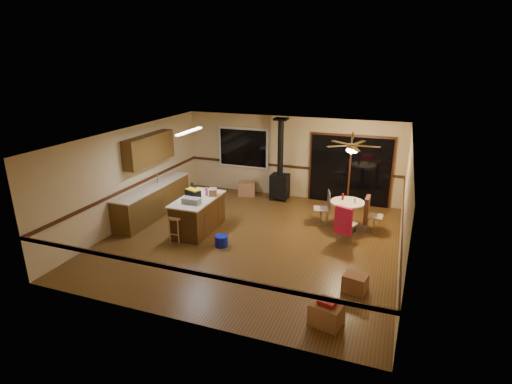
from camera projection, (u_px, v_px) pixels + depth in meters
The scene contains 35 objects.
floor at pixel (252, 239), 10.05m from camera, with size 7.00×7.00×0.00m, color #543717.
ceiling at pixel (252, 137), 9.22m from camera, with size 7.00×7.00×0.00m, color silver.
wall_back at pixel (290, 157), 12.75m from camera, with size 7.00×7.00×0.00m, color tan.
wall_front at pixel (176, 254), 6.52m from camera, with size 7.00×7.00×0.00m, color tan.
wall_left at pixel (131, 176), 10.77m from camera, with size 7.00×7.00×0.00m, color tan.
wall_right at pixel (405, 208), 8.50m from camera, with size 7.00×7.00×0.00m, color tan.
chair_rail at pixel (252, 202), 9.73m from camera, with size 7.00×7.00×0.08m, color #371A0D, non-canonical shape.
window at pixel (243, 148), 13.16m from camera, with size 1.72×0.10×1.32m, color black.
sliding_door at pixel (350, 171), 12.16m from camera, with size 2.52×0.10×2.10m, color black.
lower_cabinets at pixel (153, 201), 11.40m from camera, with size 0.60×3.00×0.86m, color #553915.
countertop at pixel (152, 186), 11.25m from camera, with size 0.64×3.04×0.04m, color beige.
upper_cabinets at pixel (149, 149), 11.14m from camera, with size 0.35×2.00×0.80m, color #553915.
kitchen_island at pixel (198, 214), 10.39m from camera, with size 0.88×1.68×0.90m.
wood_stove at pixel (280, 178), 12.59m from camera, with size 0.55×0.50×2.52m.
ceiling_fan at pixel (352, 148), 9.90m from camera, with size 0.24×0.24×0.55m.
fluorescent_strip at pixel (189, 131), 10.08m from camera, with size 0.10×1.20×0.04m, color white.
toolbox_grey at pixel (191, 201), 9.89m from camera, with size 0.44×0.24×0.14m, color slate.
toolbox_black at pixel (193, 194), 10.21m from camera, with size 0.40×0.21×0.22m, color black.
toolbox_yellow_lid at pixel (193, 190), 10.17m from camera, with size 0.36×0.19×0.03m, color gold.
box_on_island at pixel (213, 192), 10.45m from camera, with size 0.19×0.27×0.18m, color #956442.
bottle_dark at pixel (192, 188), 10.61m from camera, with size 0.09×0.09×0.30m, color black.
bottle_pink at pixel (207, 192), 10.42m from camera, with size 0.07×0.07×0.22m, color #D84C8C.
bottle_white at pixel (210, 192), 10.47m from camera, with size 0.06×0.06×0.17m, color white.
bar_stool at pixel (176, 229), 9.84m from camera, with size 0.36×0.36×0.65m, color tan.
blue_bucket at pixel (221, 241), 9.64m from camera, with size 0.32×0.32×0.27m, color #0C18A9.
dining_table at pixel (347, 211), 10.44m from camera, with size 0.89×0.89×0.78m.
glass_red at pixel (343, 197), 10.47m from camera, with size 0.06×0.06×0.17m, color #590C14.
glass_cream at pixel (355, 201), 10.23m from camera, with size 0.06×0.06×0.14m, color beige.
chair_left at pixel (325, 204), 10.73m from camera, with size 0.50×0.50×0.51m.
chair_near at pixel (344, 221), 9.63m from camera, with size 0.55×0.58×0.70m.
chair_right at pixel (368, 210), 10.30m from camera, with size 0.47×0.44×0.70m.
box_under_window at pixel (247, 189), 13.17m from camera, with size 0.54×0.44×0.44m, color #956442.
box_corner_a at pixel (326, 314), 6.80m from camera, with size 0.52×0.44×0.40m, color #956442.
box_corner_b at pixel (355, 283), 7.76m from camera, with size 0.44×0.38×0.36m, color #956442.
box_small_red at pixel (327, 302), 6.72m from camera, with size 0.29×0.24×0.08m, color maroon.
Camera 1 is at (3.23, -8.55, 4.35)m, focal length 28.00 mm.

